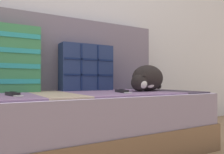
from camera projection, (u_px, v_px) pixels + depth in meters
couch at (68, 124)px, 1.39m from camera, size 1.84×0.87×0.39m
sofa_backrest at (53, 54)px, 1.71m from camera, size 1.81×0.14×0.57m
throw_pillow_quilted at (86, 68)px, 1.70m from camera, size 0.41×0.14×0.35m
throw_pillow_striped at (6, 59)px, 1.41m from camera, size 0.42×0.14×0.44m
sleeping_cat at (147, 79)px, 1.59m from camera, size 0.37×0.32×0.19m
game_remote_near at (122, 91)px, 1.39m from camera, size 0.07×0.19×0.02m
game_remote_far at (13, 94)px, 1.10m from camera, size 0.08×0.19×0.02m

